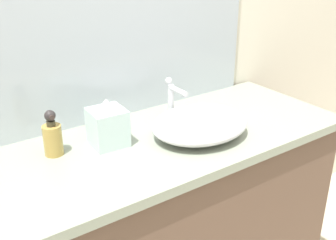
{
  "coord_description": "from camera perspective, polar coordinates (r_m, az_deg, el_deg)",
  "views": [
    {
      "loc": [
        -0.76,
        -0.73,
        1.57
      ],
      "look_at": [
        0.03,
        0.39,
        0.96
      ],
      "focal_mm": 45.0,
      "sensor_mm": 36.0,
      "label": 1
    }
  ],
  "objects": [
    {
      "name": "bathroom_wall_rear",
      "position": [
        1.67,
        -7.82,
        14.66
      ],
      "size": [
        6.0,
        0.06,
        2.6
      ],
      "primitive_type": "cube",
      "color": "silver",
      "rests_on": "ground"
    },
    {
      "name": "faucet",
      "position": [
        1.65,
        0.62,
        3.29
      ],
      "size": [
        0.03,
        0.13,
        0.17
      ],
      "color": "silver",
      "rests_on": "vanity_counter"
    },
    {
      "name": "sink_basin",
      "position": [
        1.55,
        4.34,
        -0.51
      ],
      "size": [
        0.37,
        0.31,
        0.09
      ],
      "primitive_type": "ellipsoid",
      "color": "silver",
      "rests_on": "vanity_counter"
    },
    {
      "name": "tissue_box",
      "position": [
        1.48,
        -8.18,
        -0.7
      ],
      "size": [
        0.13,
        0.13,
        0.17
      ],
      "color": "silver",
      "rests_on": "vanity_counter"
    },
    {
      "name": "soap_dispenser",
      "position": [
        1.46,
        -15.37,
        -2.22
      ],
      "size": [
        0.06,
        0.06,
        0.16
      ],
      "color": "#AE8D42",
      "rests_on": "vanity_counter"
    }
  ]
}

